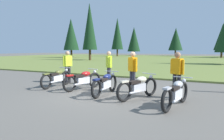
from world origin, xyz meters
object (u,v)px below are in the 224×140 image
(motorcycle_silver, at_px, (176,93))
(rider_checking_bike, at_px, (109,66))
(motorcycle_navy, at_px, (105,84))
(motorcycle_olive, at_px, (57,78))
(motorcycle_cream, at_px, (138,87))
(rider_in_hivis_vest, at_px, (133,69))
(rider_with_back_turned, at_px, (177,72))
(motorcycle_red, at_px, (83,80))
(rider_near_row_end, at_px, (68,65))

(motorcycle_silver, distance_m, rider_checking_bike, 4.49)
(motorcycle_navy, relative_size, rider_checking_bike, 1.26)
(motorcycle_olive, height_order, rider_checking_bike, rider_checking_bike)
(motorcycle_olive, relative_size, motorcycle_cream, 1.07)
(rider_in_hivis_vest, height_order, rider_with_back_turned, same)
(motorcycle_navy, xyz_separation_m, motorcycle_cream, (1.37, -0.08, 0.00))
(motorcycle_silver, bearing_deg, motorcycle_red, 164.71)
(rider_in_hivis_vest, bearing_deg, motorcycle_cream, -58.72)
(motorcycle_silver, bearing_deg, motorcycle_olive, 168.46)
(motorcycle_red, xyz_separation_m, motorcycle_cream, (2.73, -0.58, 0.00))
(rider_with_back_turned, bearing_deg, motorcycle_cream, -151.66)
(motorcycle_olive, bearing_deg, motorcycle_silver, -11.54)
(rider_in_hivis_vest, xyz_separation_m, rider_near_row_end, (-3.92, 0.87, 0.00))
(motorcycle_navy, relative_size, motorcycle_cream, 1.07)
(motorcycle_navy, relative_size, rider_in_hivis_vest, 1.26)
(rider_with_back_turned, height_order, rider_near_row_end, same)
(rider_near_row_end, bearing_deg, motorcycle_red, -34.58)
(motorcycle_cream, bearing_deg, motorcycle_navy, 176.77)
(rider_in_hivis_vest, relative_size, rider_checking_bike, 1.00)
(motorcycle_red, relative_size, rider_with_back_turned, 1.22)
(motorcycle_navy, relative_size, rider_near_row_end, 1.26)
(motorcycle_navy, xyz_separation_m, rider_checking_bike, (-0.85, 2.02, 0.51))
(motorcycle_red, height_order, motorcycle_navy, same)
(rider_in_hivis_vest, xyz_separation_m, rider_checking_bike, (-1.66, 1.19, 0.00))
(motorcycle_silver, xyz_separation_m, rider_checking_bike, (-3.60, 2.64, 0.51))
(motorcycle_red, distance_m, motorcycle_navy, 1.45)
(motorcycle_silver, bearing_deg, rider_in_hivis_vest, 143.04)
(motorcycle_cream, height_order, rider_with_back_turned, rider_with_back_turned)
(rider_in_hivis_vest, height_order, rider_checking_bike, same)
(rider_with_back_turned, distance_m, rider_checking_bike, 3.73)
(motorcycle_olive, relative_size, rider_in_hivis_vest, 1.26)
(rider_near_row_end, bearing_deg, motorcycle_silver, -21.66)
(rider_in_hivis_vest, bearing_deg, motorcycle_navy, -134.48)
(motorcycle_silver, xyz_separation_m, rider_with_back_turned, (-0.16, 1.20, 0.51))
(rider_in_hivis_vest, bearing_deg, motorcycle_red, -171.34)
(motorcycle_silver, bearing_deg, motorcycle_cream, 158.46)
(motorcycle_olive, bearing_deg, motorcycle_red, -0.58)
(motorcycle_navy, xyz_separation_m, rider_with_back_turned, (2.59, 0.58, 0.51))
(rider_in_hivis_vest, relative_size, rider_with_back_turned, 1.00)
(motorcycle_cream, distance_m, rider_checking_bike, 3.10)
(rider_in_hivis_vest, bearing_deg, rider_near_row_end, 167.50)
(motorcycle_olive, distance_m, motorcycle_red, 1.46)
(motorcycle_olive, bearing_deg, rider_with_back_turned, 0.69)
(motorcycle_cream, xyz_separation_m, rider_with_back_turned, (1.22, 0.66, 0.51))
(motorcycle_navy, height_order, rider_in_hivis_vest, rider_in_hivis_vest)
(motorcycle_navy, bearing_deg, rider_in_hivis_vest, 45.52)
(motorcycle_cream, height_order, rider_in_hivis_vest, rider_in_hivis_vest)
(motorcycle_silver, bearing_deg, rider_checking_bike, 143.68)
(motorcycle_olive, xyz_separation_m, rider_with_back_turned, (5.42, 0.07, 0.51))
(motorcycle_cream, height_order, motorcycle_silver, same)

